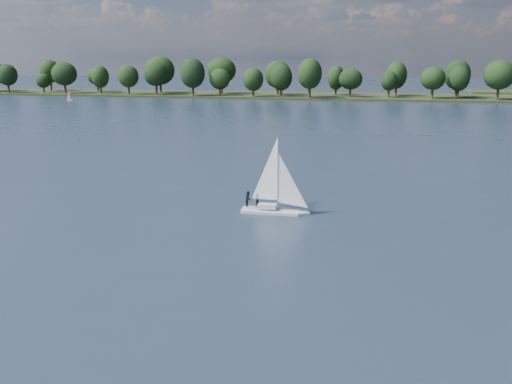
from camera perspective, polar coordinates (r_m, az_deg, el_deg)
ground at (r=123.22m, az=6.48°, el=6.03°), size 700.00×700.00×0.00m
far_shore at (r=234.42m, az=9.57°, el=9.34°), size 660.00×40.00×1.50m
sailboat at (r=57.36m, az=1.53°, el=0.14°), size 6.36×1.87×8.34m
dinghy_pink at (r=225.30m, az=-18.11°, el=8.96°), size 2.48×1.03×3.93m
treeline at (r=231.09m, az=6.16°, el=11.39°), size 563.20×74.31×17.94m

